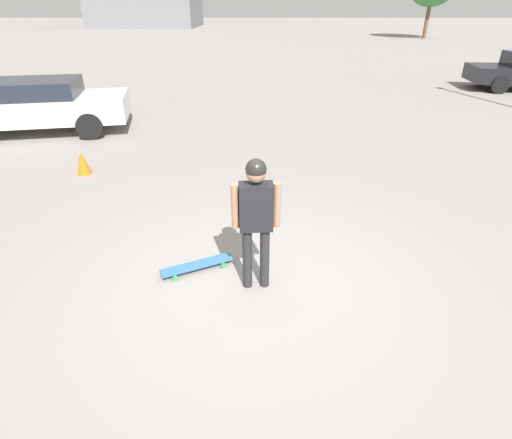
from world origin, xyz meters
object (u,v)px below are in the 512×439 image
Objects in this scene: traffic_cone at (83,162)px; person at (256,211)px; skateboard at (197,265)px; car_parked_near at (35,105)px.

person is at bearing -45.97° from traffic_cone.
skateboard is 4.32m from traffic_cone.
person is 5.13m from traffic_cone.
car_parked_near is at bearing 127.90° from traffic_cone.
traffic_cone is (2.31, -2.96, -0.48)m from car_parked_near.
skateboard is at bearing -50.31° from traffic_cone.
person is at bearing 131.27° from skateboard.
person is 8.82m from car_parked_near.
person is 3.37× the size of traffic_cone.
person reaches higher than skateboard.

